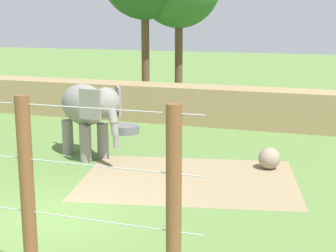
# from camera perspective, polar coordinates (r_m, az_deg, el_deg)

# --- Properties ---
(ground_plane) EXTENTS (120.00, 120.00, 0.00)m
(ground_plane) POSITION_cam_1_polar(r_m,az_deg,el_deg) (13.47, -12.54, -9.81)
(ground_plane) COLOR #5B7F3D
(dirt_patch) EXTENTS (7.45, 6.06, 0.01)m
(dirt_patch) POSITION_cam_1_polar(r_m,az_deg,el_deg) (16.00, 2.34, -5.94)
(dirt_patch) COLOR #937F5B
(dirt_patch) RESTS_ON ground
(embankment_wall) EXTENTS (36.00, 1.80, 1.74)m
(embankment_wall) POSITION_cam_1_polar(r_m,az_deg,el_deg) (24.28, 2.60, 2.43)
(embankment_wall) COLOR #997F56
(embankment_wall) RESTS_ON ground
(elephant) EXTENTS (3.24, 2.63, 2.67)m
(elephant) POSITION_cam_1_polar(r_m,az_deg,el_deg) (18.19, -8.92, 1.88)
(elephant) COLOR gray
(elephant) RESTS_ON ground
(enrichment_ball) EXTENTS (0.72, 0.72, 0.72)m
(enrichment_ball) POSITION_cam_1_polar(r_m,az_deg,el_deg) (17.28, 11.21, -3.54)
(enrichment_ball) COLOR gray
(enrichment_ball) RESTS_ON ground
(water_tub) EXTENTS (1.10, 1.10, 0.35)m
(water_tub) POSITION_cam_1_polar(r_m,az_deg,el_deg) (22.17, -4.64, -0.35)
(water_tub) COLOR slate
(water_tub) RESTS_ON ground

